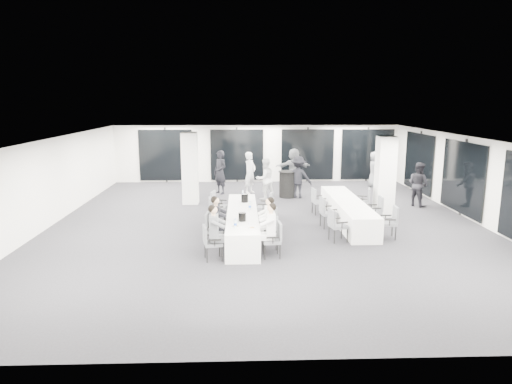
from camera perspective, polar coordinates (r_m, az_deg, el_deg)
room at (r=15.91m, az=4.25°, el=1.89°), size 14.04×16.04×2.84m
column_left at (r=17.99m, az=-8.25°, el=2.95°), size 0.60×0.60×2.80m
column_right at (r=16.49m, az=15.82°, el=1.87°), size 0.60×0.60×2.80m
banquet_table_main at (r=13.76m, az=-1.72°, el=-3.92°), size 0.90×5.00×0.75m
banquet_table_side at (r=15.54m, az=11.34°, el=-2.34°), size 0.90×5.00×0.75m
cocktail_table at (r=19.14m, az=3.96°, el=1.00°), size 0.79×0.79×1.10m
chair_main_left_near at (r=11.70m, az=-5.75°, el=-6.04°), size 0.54×0.57×0.91m
chair_main_left_second at (r=12.73m, az=-5.47°, el=-4.44°), size 0.52×0.57×0.96m
chair_main_left_mid at (r=13.59m, az=-5.22°, el=-3.61°), size 0.45×0.50×0.88m
chair_main_left_fourth at (r=14.31m, az=-5.11°, el=-2.47°), size 0.59×0.63×1.03m
chair_main_left_far at (r=15.44m, az=-4.86°, el=-1.50°), size 0.60×0.63×1.00m
chair_main_right_near at (r=11.87m, az=2.35°, el=-5.70°), size 0.49×0.54×0.92m
chair_main_right_second at (r=12.56m, az=2.08°, el=-4.88°), size 0.48×0.52×0.86m
chair_main_right_mid at (r=13.48m, az=1.83°, el=-3.51°), size 0.53×0.58×0.95m
chair_main_right_fourth at (r=14.22m, az=1.60°, el=-2.87°), size 0.53×0.56×0.89m
chair_main_right_far at (r=15.20m, az=1.40°, el=-1.66°), size 0.61×0.64×1.01m
chair_side_left_near at (r=13.33m, az=9.94°, el=-3.86°), size 0.57×0.60×0.95m
chair_side_left_mid at (r=14.71m, az=8.77°, el=-2.30°), size 0.55×0.60×0.98m
chair_side_left_far at (r=16.40m, az=7.66°, el=-0.93°), size 0.53×0.57×0.94m
chair_side_right_near at (r=13.98m, az=16.45°, el=-3.39°), size 0.53×0.58×0.97m
chair_side_right_mid at (r=15.30m, az=14.79°, el=-2.06°), size 0.50×0.56×0.96m
chair_side_right_far at (r=16.59m, az=13.43°, el=-0.95°), size 0.59×0.62×0.96m
seated_guest_a at (r=11.62m, az=-4.99°, el=-4.62°), size 0.50×0.38×1.44m
seated_guest_b at (r=12.64m, az=-4.74°, el=-3.29°), size 0.50×0.38×1.44m
seated_guest_c at (r=11.77m, az=1.57°, el=-4.37°), size 0.50×0.38×1.44m
seated_guest_d at (r=12.47m, az=1.37°, el=-3.46°), size 0.50×0.38×1.44m
standing_guest_a at (r=19.85m, az=-0.75°, el=2.76°), size 0.92×0.95×2.04m
standing_guest_b at (r=18.68m, az=1.14°, el=2.00°), size 1.07×0.91×1.91m
standing_guest_c at (r=18.97m, az=5.30°, el=2.21°), size 1.42×1.01×1.98m
standing_guest_e at (r=21.99m, az=14.60°, el=3.04°), size 0.70×0.99×1.89m
standing_guest_f at (r=21.39m, az=4.75°, el=3.37°), size 1.99×1.06×2.06m
standing_guest_g at (r=19.79m, az=-4.50°, el=2.84°), size 0.99×1.00×2.14m
standing_guest_h at (r=18.50m, az=19.64°, el=1.27°), size 0.98×1.09×1.93m
ice_bucket_near at (r=12.54m, az=-1.74°, el=-3.11°), size 0.21×0.21×0.24m
ice_bucket_far at (r=14.84m, az=-1.43°, el=-0.76°), size 0.23×0.23×0.26m
water_bottle_a at (r=11.90m, az=-2.61°, el=-3.94°), size 0.07×0.07×0.23m
water_bottle_b at (r=13.82m, az=-0.78°, el=-1.73°), size 0.08×0.08×0.24m
water_bottle_c at (r=15.77m, az=-1.67°, el=-0.17°), size 0.06×0.06×0.20m
plate_a at (r=12.03m, az=-2.58°, el=-4.28°), size 0.20×0.20×0.03m
plate_b at (r=11.88m, az=-0.50°, el=-4.47°), size 0.22×0.22×0.03m
plate_c at (r=13.20m, az=-1.78°, el=-2.86°), size 0.22×0.22×0.03m
wine_glass at (r=11.80m, az=-0.91°, el=-3.99°), size 0.07×0.07×0.18m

